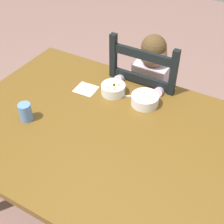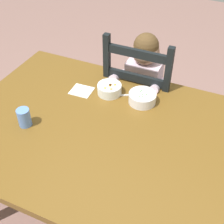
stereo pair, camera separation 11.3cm
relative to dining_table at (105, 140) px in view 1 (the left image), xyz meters
name	(u,v)px [view 1 (the left image)]	position (x,y,z in m)	size (l,w,h in m)	color
ground_plane	(106,208)	(0.00, 0.00, -0.64)	(8.00, 8.00, 0.00)	#8A665D
dining_table	(105,140)	(0.00, 0.00, 0.00)	(1.55, 1.07, 0.72)	brown
dining_chair	(147,103)	(-0.01, 0.58, -0.17)	(0.42, 0.42, 1.00)	black
child_figure	(149,84)	(-0.01, 0.58, 0.00)	(0.32, 0.31, 0.96)	silver
bowl_of_peas	(145,99)	(0.09, 0.29, 0.11)	(0.15, 0.15, 0.06)	white
bowl_of_carrots	(113,89)	(-0.11, 0.29, 0.11)	(0.14, 0.14, 0.06)	white
spoon	(123,96)	(-0.05, 0.29, 0.08)	(0.13, 0.08, 0.01)	silver
drinking_cup	(26,112)	(-0.39, -0.13, 0.13)	(0.07, 0.07, 0.10)	#618EE1
paper_napkin	(86,89)	(-0.27, 0.24, 0.08)	(0.12, 0.11, 0.00)	white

